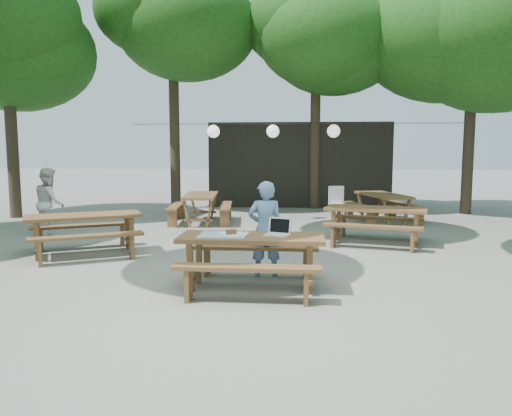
{
  "coord_description": "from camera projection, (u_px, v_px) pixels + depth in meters",
  "views": [
    {
      "loc": [
        0.54,
        -7.38,
        1.95
      ],
      "look_at": [
        -0.12,
        0.08,
        1.05
      ],
      "focal_mm": 35.0,
      "sensor_mm": 36.0,
      "label": 1
    }
  ],
  "objects": [
    {
      "name": "ground",
      "position": [
        264.0,
        277.0,
        7.58
      ],
      "size": [
        80.0,
        80.0,
        0.0
      ],
      "primitive_type": "plane",
      "color": "slate",
      "rests_on": "ground"
    },
    {
      "name": "pavilion",
      "position": [
        299.0,
        164.0,
        17.75
      ],
      "size": [
        6.0,
        3.0,
        2.8
      ],
      "primitive_type": "cube",
      "color": "black",
      "rests_on": "ground"
    },
    {
      "name": "main_picnic_table",
      "position": [
        252.0,
        261.0,
        6.93
      ],
      "size": [
        2.0,
        1.58,
        0.75
      ],
      "color": "brown",
      "rests_on": "ground"
    },
    {
      "name": "picnic_table_nw",
      "position": [
        85.0,
        234.0,
        9.13
      ],
      "size": [
        2.41,
        2.28,
        0.75
      ],
      "rotation": [
        0.0,
        0.0,
        0.48
      ],
      "color": "brown",
      "rests_on": "ground"
    },
    {
      "name": "picnic_table_ne",
      "position": [
        375.0,
        225.0,
        10.21
      ],
      "size": [
        2.22,
        1.99,
        0.75
      ],
      "rotation": [
        0.0,
        0.0,
        -0.24
      ],
      "color": "brown",
      "rests_on": "ground"
    },
    {
      "name": "picnic_table_far_w",
      "position": [
        201.0,
        208.0,
        13.11
      ],
      "size": [
        1.77,
        2.07,
        0.75
      ],
      "rotation": [
        0.0,
        0.0,
        1.68
      ],
      "color": "brown",
      "rests_on": "ground"
    },
    {
      "name": "picnic_table_far_e",
      "position": [
        383.0,
        207.0,
        13.26
      ],
      "size": [
        2.04,
        2.26,
        0.75
      ],
      "rotation": [
        0.0,
        0.0,
        1.85
      ],
      "color": "brown",
      "rests_on": "ground"
    },
    {
      "name": "woman",
      "position": [
        265.0,
        229.0,
        7.57
      ],
      "size": [
        0.58,
        0.42,
        1.46
      ],
      "primitive_type": "imported",
      "rotation": [
        0.0,
        0.0,
        3.28
      ],
      "color": "#6D96C6",
      "rests_on": "ground"
    },
    {
      "name": "second_person",
      "position": [
        49.0,
        202.0,
        10.95
      ],
      "size": [
        0.88,
        0.94,
        1.53
      ],
      "primitive_type": "imported",
      "rotation": [
        0.0,
        0.0,
        2.11
      ],
      "color": "silver",
      "rests_on": "ground"
    },
    {
      "name": "plastic_chair",
      "position": [
        338.0,
        210.0,
        13.85
      ],
      "size": [
        0.54,
        0.54,
        0.9
      ],
      "rotation": [
        0.0,
        0.0,
        0.26
      ],
      "color": "silver",
      "rests_on": "ground"
    },
    {
      "name": "laptop",
      "position": [
        278.0,
        231.0,
        6.92
      ],
      "size": [
        0.4,
        0.35,
        0.24
      ],
      "rotation": [
        0.0,
        0.0,
        -0.32
      ],
      "color": "white",
      "rests_on": "main_picnic_table"
    },
    {
      "name": "tabletop_clutter",
      "position": [
        225.0,
        234.0,
        6.93
      ],
      "size": [
        0.68,
        0.56,
        0.08
      ],
      "color": "#3C6ECE",
      "rests_on": "main_picnic_table"
    },
    {
      "name": "paper_lanterns",
      "position": [
        273.0,
        131.0,
        13.24
      ],
      "size": [
        9.0,
        0.34,
        0.38
      ],
      "color": "black",
      "rests_on": "ground"
    }
  ]
}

